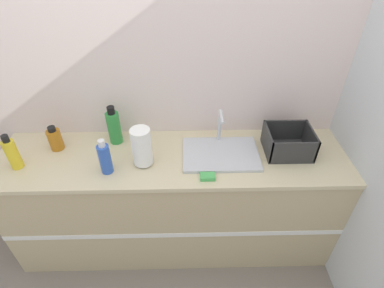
# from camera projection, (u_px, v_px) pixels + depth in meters

# --- Properties ---
(ground_plane) EXTENTS (12.00, 12.00, 0.00)m
(ground_plane) POSITION_uv_depth(u_px,v_px,m) (176.00, 269.00, 2.29)
(ground_plane) COLOR slate
(wall_back) EXTENTS (4.70, 0.06, 2.60)m
(wall_back) POSITION_uv_depth(u_px,v_px,m) (172.00, 78.00, 1.96)
(wall_back) COLOR silver
(wall_back) RESTS_ON ground_plane
(wall_right) EXTENTS (0.06, 2.57, 2.60)m
(wall_right) POSITION_uv_depth(u_px,v_px,m) (373.00, 99.00, 1.74)
(wall_right) COLOR silver
(wall_right) RESTS_ON ground_plane
(counter_cabinet) EXTENTS (2.32, 0.59, 0.89)m
(counter_cabinet) POSITION_uv_depth(u_px,v_px,m) (175.00, 201.00, 2.24)
(counter_cabinet) COLOR tan
(counter_cabinet) RESTS_ON ground_plane
(sink) EXTENTS (0.50, 0.34, 0.26)m
(sink) POSITION_uv_depth(u_px,v_px,m) (221.00, 152.00, 1.97)
(sink) COLOR silver
(sink) RESTS_ON counter_cabinet
(paper_towel_roll) EXTENTS (0.12, 0.12, 0.26)m
(paper_towel_roll) POSITION_uv_depth(u_px,v_px,m) (142.00, 147.00, 1.83)
(paper_towel_roll) COLOR #4C4C51
(paper_towel_roll) RESTS_ON counter_cabinet
(dish_rack) EXTENTS (0.30, 0.26, 0.17)m
(dish_rack) POSITION_uv_depth(u_px,v_px,m) (288.00, 144.00, 1.97)
(dish_rack) COLOR #2D2D2D
(dish_rack) RESTS_ON counter_cabinet
(bottle_yellow) EXTENTS (0.07, 0.07, 0.24)m
(bottle_yellow) POSITION_uv_depth(u_px,v_px,m) (12.00, 154.00, 1.82)
(bottle_yellow) COLOR yellow
(bottle_yellow) RESTS_ON counter_cabinet
(bottle_green) EXTENTS (0.09, 0.09, 0.28)m
(bottle_green) POSITION_uv_depth(u_px,v_px,m) (114.00, 127.00, 2.02)
(bottle_green) COLOR #2D8C3D
(bottle_green) RESTS_ON counter_cabinet
(bottle_amber) EXTENTS (0.09, 0.09, 0.17)m
(bottle_amber) POSITION_uv_depth(u_px,v_px,m) (55.00, 139.00, 1.99)
(bottle_amber) COLOR #B26B19
(bottle_amber) RESTS_ON counter_cabinet
(bottle_blue) EXTENTS (0.07, 0.07, 0.24)m
(bottle_blue) POSITION_uv_depth(u_px,v_px,m) (105.00, 158.00, 1.79)
(bottle_blue) COLOR #2D56B7
(bottle_blue) RESTS_ON counter_cabinet
(sponge) EXTENTS (0.09, 0.06, 0.02)m
(sponge) POSITION_uv_depth(u_px,v_px,m) (208.00, 177.00, 1.80)
(sponge) COLOR #4CB259
(sponge) RESTS_ON counter_cabinet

